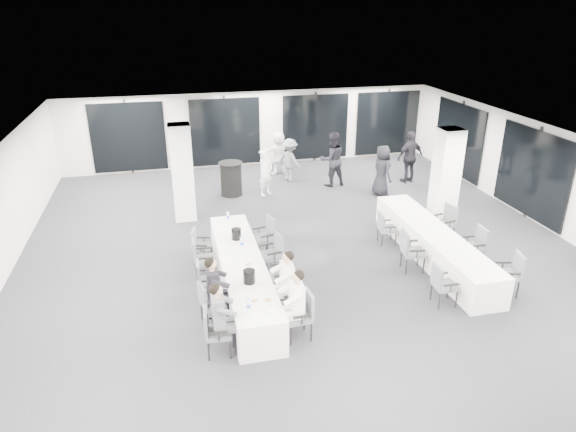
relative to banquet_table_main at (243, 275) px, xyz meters
name	(u,v)px	position (x,y,z in m)	size (l,w,h in m)	color
room	(329,187)	(2.66, 2.30, 1.01)	(14.04, 16.04, 2.84)	#232328
column_left	(182,173)	(-1.02, 4.39, 1.02)	(0.60, 0.60, 2.80)	white
column_right	(445,179)	(5.98, 2.19, 1.02)	(0.60, 0.60, 2.80)	white
banquet_table_main	(243,275)	(0.00, 0.00, 0.00)	(0.90, 5.00, 0.75)	white
banquet_table_side	(433,245)	(4.78, 0.40, 0.00)	(0.90, 5.00, 0.75)	white
cocktail_table	(231,179)	(0.55, 6.03, 0.18)	(0.79, 0.79, 1.10)	black
chair_main_left_near	(214,329)	(-0.83, -2.06, 0.15)	(0.50, 0.55, 0.92)	#4A4C51
chair_main_left_second	(209,301)	(-0.83, -1.10, 0.13)	(0.54, 0.57, 0.89)	#4A4C51
chair_main_left_mid	(205,279)	(-0.83, -0.20, 0.13)	(0.46, 0.52, 0.89)	#4A4C51
chair_main_left_fourth	(201,257)	(-0.83, 0.74, 0.18)	(0.49, 0.55, 0.97)	#4A4C51
chair_main_left_far	(199,244)	(-0.82, 1.52, 0.12)	(0.52, 0.55, 0.86)	#4A4C51
chair_main_right_near	(302,312)	(0.83, -1.94, 0.17)	(0.51, 0.56, 0.96)	#4A4C51
chair_main_right_second	(292,292)	(0.83, -1.15, 0.13)	(0.48, 0.53, 0.89)	#4A4C51
chair_main_right_mid	(284,273)	(0.83, -0.39, 0.17)	(0.49, 0.55, 0.95)	#4A4C51
chair_main_right_fourth	(274,251)	(0.83, 0.65, 0.17)	(0.56, 0.59, 0.95)	#4A4C51
chair_main_right_far	(266,234)	(0.84, 1.55, 0.20)	(0.61, 0.64, 1.00)	#4A4C51
chair_side_left_near	(442,282)	(3.95, -1.51, 0.14)	(0.47, 0.53, 0.91)	#4A4C51
chair_side_left_mid	(410,249)	(3.95, -0.02, 0.19)	(0.57, 0.61, 0.99)	#4A4C51
chair_side_left_far	(385,226)	(3.96, 1.47, 0.12)	(0.48, 0.52, 0.87)	#4A4C51
chair_side_right_near	(511,271)	(5.62, -1.47, 0.17)	(0.58, 0.61, 0.96)	#4A4C51
chair_side_right_mid	(476,244)	(5.62, -0.09, 0.17)	(0.51, 0.57, 0.96)	#4A4C51
chair_side_right_far	(446,221)	(5.62, 1.32, 0.18)	(0.57, 0.61, 0.97)	#4A4C51
seated_guest_a	(222,314)	(-0.67, -2.07, 0.44)	(0.50, 0.38, 1.44)	#525559
seated_guest_b	(216,286)	(-0.67, -1.09, 0.44)	(0.50, 0.38, 1.44)	black
seated_guest_c	(294,301)	(0.67, -1.94, 0.44)	(0.50, 0.38, 1.44)	white
seated_guest_d	(284,280)	(0.67, -1.16, 0.44)	(0.50, 0.38, 1.44)	white
standing_guest_a	(266,170)	(1.65, 5.79, 0.47)	(0.62, 0.50, 1.70)	white
standing_guest_b	(332,156)	(4.01, 6.16, 0.68)	(1.02, 0.62, 2.12)	black
standing_guest_c	(290,157)	(2.74, 6.95, 0.48)	(1.11, 0.56, 1.71)	#525559
standing_guest_d	(410,154)	(6.75, 5.87, 0.66)	(1.21, 0.68, 2.07)	black
standing_guest_e	(382,167)	(5.31, 4.92, 0.56)	(0.90, 0.55, 1.87)	black
standing_guest_f	(279,150)	(2.54, 7.86, 0.51)	(1.63, 0.63, 1.78)	white
standing_guest_g	(177,157)	(-1.08, 7.82, 0.51)	(0.65, 0.52, 1.78)	black
standing_guest_h	(445,173)	(7.08, 4.08, 0.51)	(0.86, 0.52, 1.77)	#525559
ice_bucket_near	(249,276)	(0.00, -0.99, 0.51)	(0.24, 0.24, 0.27)	black
ice_bucket_far	(236,234)	(0.03, 1.06, 0.51)	(0.23, 0.23, 0.26)	black
water_bottle_a	(248,305)	(-0.17, -1.96, 0.49)	(0.07, 0.07, 0.23)	silver
water_bottle_b	(242,242)	(0.09, 0.62, 0.50)	(0.08, 0.08, 0.24)	silver
water_bottle_c	(228,216)	(-0.02, 2.24, 0.49)	(0.07, 0.07, 0.22)	silver
plate_a	(254,301)	(-0.03, -1.69, 0.39)	(0.20, 0.20, 0.03)	white
plate_b	(268,300)	(0.23, -1.73, 0.39)	(0.22, 0.22, 0.03)	white
plate_c	(248,265)	(0.09, -0.26, 0.39)	(0.20, 0.20, 0.03)	white
wine_glass	(270,306)	(0.18, -2.14, 0.53)	(0.08, 0.08, 0.21)	silver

